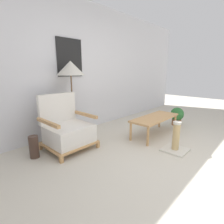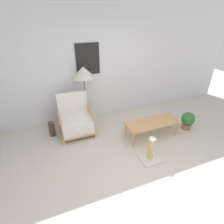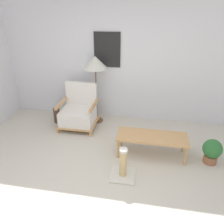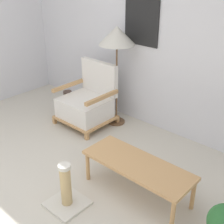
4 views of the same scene
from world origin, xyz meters
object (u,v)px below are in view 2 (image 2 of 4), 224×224
at_px(floor_lamp, 83,74).
at_px(coffee_table, 152,123).
at_px(vase, 52,129).
at_px(potted_plant, 188,120).
at_px(armchair, 76,121).
at_px(scratching_post, 150,152).

distance_m(floor_lamp, coffee_table, 1.89).
bearing_deg(vase, coffee_table, -22.01).
bearing_deg(coffee_table, potted_plant, -2.80).
height_order(coffee_table, potted_plant, potted_plant).
bearing_deg(coffee_table, vase, 157.99).
bearing_deg(armchair, scratching_post, -50.70).
xyz_separation_m(vase, scratching_post, (1.69, -1.48, -0.01)).
bearing_deg(coffee_table, armchair, 153.74).
bearing_deg(scratching_post, vase, 138.81).
bearing_deg(coffee_table, scratching_post, -123.64).
height_order(coffee_table, scratching_post, scratching_post).
bearing_deg(scratching_post, coffee_table, 56.36).
xyz_separation_m(vase, potted_plant, (3.09, -0.90, 0.07)).
bearing_deg(vase, potted_plant, -16.23).
bearing_deg(armchair, potted_plant, -17.82).
relative_size(potted_plant, scratching_post, 0.86).
xyz_separation_m(floor_lamp, coffee_table, (1.23, -1.07, -0.96)).
xyz_separation_m(floor_lamp, vase, (-0.87, -0.22, -1.13)).
xyz_separation_m(armchair, scratching_post, (1.14, -1.40, -0.16)).
xyz_separation_m(armchair, potted_plant, (2.54, -0.82, -0.08)).
distance_m(coffee_table, scratching_post, 0.77).
xyz_separation_m(potted_plant, scratching_post, (-1.40, -0.58, -0.08)).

